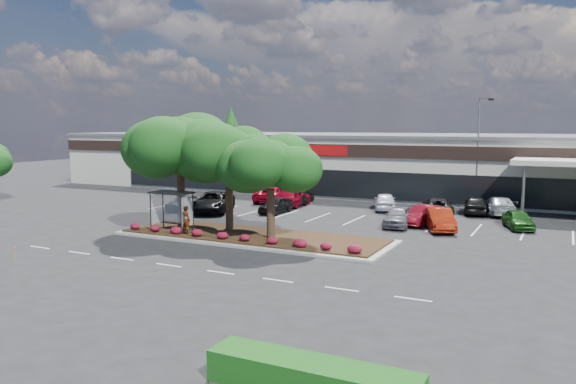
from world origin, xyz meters
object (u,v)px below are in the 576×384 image
at_px(light_pole, 479,160).
at_px(survey_stake, 15,251).
at_px(car_1, 185,202).
at_px(car_0, 213,202).

distance_m(light_pole, survey_stake, 36.74).
bearing_deg(light_pole, car_1, -151.67).
xyz_separation_m(light_pole, car_0, (-19.59, -11.87, -3.42)).
xyz_separation_m(light_pole, survey_stake, (-19.15, -31.15, -3.66)).
xyz_separation_m(survey_stake, car_1, (-3.23, 19.08, 0.08)).
xyz_separation_m(light_pole, car_1, (-22.38, -12.07, -3.58)).
height_order(light_pole, car_1, light_pole).
distance_m(light_pole, car_1, 25.68).
height_order(car_0, car_1, car_0).
height_order(light_pole, car_0, light_pole).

